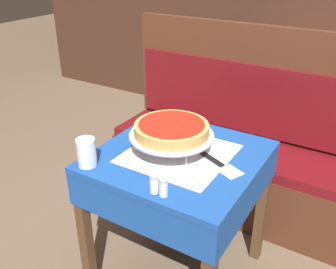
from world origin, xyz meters
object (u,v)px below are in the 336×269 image
at_px(dining_table_rear, 297,79).
at_px(deep_dish_pizza, 172,129).
at_px(water_glass_near, 86,152).
at_px(pepper_shaker, 163,188).
at_px(booth_bench, 243,159).
at_px(pizza_pan_stand, 172,136).
at_px(dining_table_front, 179,175).
at_px(condiment_caddy, 296,62).
at_px(pizza_server, 216,162).
at_px(salt_shaker, 154,184).

height_order(dining_table_rear, deep_dish_pizza, deep_dish_pizza).
xyz_separation_m(water_glass_near, pepper_shaker, (0.39, -0.02, -0.03)).
bearing_deg(pepper_shaker, booth_bench, 92.80).
bearing_deg(booth_bench, pizza_pan_stand, -96.78).
xyz_separation_m(pizza_pan_stand, water_glass_near, (-0.25, -0.28, -0.03)).
distance_m(dining_table_front, booth_bench, 0.78).
bearing_deg(dining_table_rear, water_glass_near, -101.54).
distance_m(water_glass_near, condiment_caddy, 1.95).
bearing_deg(deep_dish_pizza, condiment_caddy, 85.38).
xyz_separation_m(dining_table_rear, pizza_pan_stand, (-0.15, -1.68, 0.19)).
bearing_deg(booth_bench, deep_dish_pizza, -96.78).
bearing_deg(water_glass_near, condiment_caddy, 78.60).
distance_m(deep_dish_pizza, condiment_caddy, 1.64).
height_order(dining_table_front, pizza_pan_stand, pizza_pan_stand).
height_order(pizza_server, condiment_caddy, condiment_caddy).
height_order(dining_table_rear, condiment_caddy, condiment_caddy).
bearing_deg(pepper_shaker, dining_table_front, 109.54).
xyz_separation_m(dining_table_rear, booth_bench, (-0.06, -0.93, -0.28)).
height_order(deep_dish_pizza, water_glass_near, deep_dish_pizza).
relative_size(dining_table_front, dining_table_rear, 1.00).
bearing_deg(pepper_shaker, condiment_caddy, 90.23).
relative_size(water_glass_near, salt_shaker, 1.62).
distance_m(salt_shaker, condiment_caddy, 1.93).
bearing_deg(water_glass_near, booth_bench, 71.52).
distance_m(booth_bench, pizza_pan_stand, 0.89).
height_order(deep_dish_pizza, condiment_caddy, condiment_caddy).
distance_m(booth_bench, pepper_shaker, 1.13).
bearing_deg(salt_shaker, dining_table_rear, 88.60).
bearing_deg(dining_table_front, pepper_shaker, -70.46).
bearing_deg(pepper_shaker, deep_dish_pizza, 115.63).
height_order(pizza_pan_stand, pizza_server, pizza_pan_stand).
distance_m(dining_table_front, salt_shaker, 0.35).
bearing_deg(condiment_caddy, dining_table_front, -93.59).
distance_m(pepper_shaker, condiment_caddy, 1.93).
relative_size(salt_shaker, condiment_caddy, 0.48).
relative_size(pizza_server, salt_shaker, 3.62).
distance_m(water_glass_near, pepper_shaker, 0.39).
relative_size(pizza_server, water_glass_near, 2.23).
bearing_deg(dining_table_front, deep_dish_pizza, -151.23).
distance_m(pizza_server, condiment_caddy, 1.61).
height_order(dining_table_front, dining_table_rear, dining_table_rear).
distance_m(deep_dish_pizza, pizza_server, 0.24).
distance_m(pizza_pan_stand, water_glass_near, 0.37).
relative_size(pizza_pan_stand, pepper_shaker, 5.10).
relative_size(dining_table_rear, pizza_server, 2.63).
height_order(booth_bench, pepper_shaker, booth_bench).
bearing_deg(deep_dish_pizza, pepper_shaker, -64.37).
xyz_separation_m(booth_bench, water_glass_near, (-0.34, -1.03, 0.45)).
distance_m(pizza_server, pepper_shaker, 0.33).
distance_m(dining_table_front, pizza_pan_stand, 0.21).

